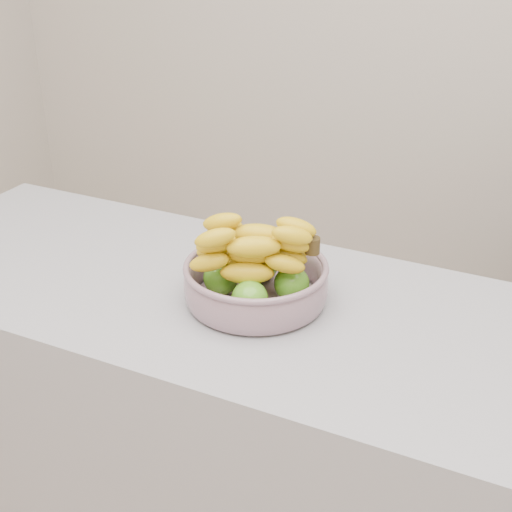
{
  "coord_description": "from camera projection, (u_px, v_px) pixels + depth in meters",
  "views": [
    {
      "loc": [
        0.4,
        -0.6,
        1.62
      ],
      "look_at": [
        -0.13,
        0.5,
        1.0
      ],
      "focal_mm": 50.0,
      "sensor_mm": 36.0,
      "label": 1
    }
  ],
  "objects": [
    {
      "name": "fruit_bowl",
      "position": [
        256.0,
        277.0,
        1.38
      ],
      "size": [
        0.28,
        0.28,
        0.17
      ],
      "rotation": [
        0.0,
        0.0,
        0.28
      ],
      "color": "#95A2B3",
      "rests_on": "counter"
    },
    {
      "name": "counter",
      "position": [
        311.0,
        491.0,
        1.56
      ],
      "size": [
        2.0,
        0.6,
        0.9
      ],
      "primitive_type": "cube",
      "color": "#9D9CA4",
      "rests_on": "ground"
    }
  ]
}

